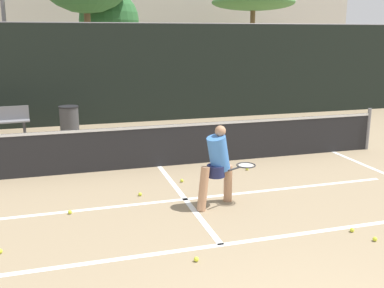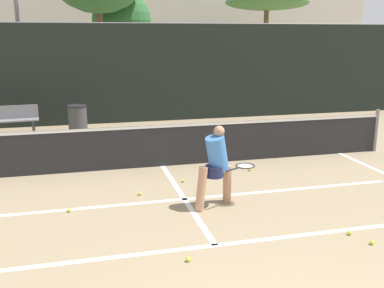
# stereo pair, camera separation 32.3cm
# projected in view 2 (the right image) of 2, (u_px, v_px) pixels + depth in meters

# --- Properties ---
(court_baseline_near) EXTENTS (11.00, 0.10, 0.01)m
(court_baseline_near) POSITION_uv_depth(u_px,v_px,m) (215.00, 245.00, 6.35)
(court_baseline_near) COLOR white
(court_baseline_near) RESTS_ON ground
(court_service_line) EXTENTS (8.25, 0.10, 0.01)m
(court_service_line) POSITION_uv_depth(u_px,v_px,m) (184.00, 199.00, 8.12)
(court_service_line) COLOR white
(court_service_line) RESTS_ON ground
(court_center_mark) EXTENTS (0.10, 4.05, 0.01)m
(court_center_mark) POSITION_uv_depth(u_px,v_px,m) (183.00, 196.00, 8.25)
(court_center_mark) COLOR white
(court_center_mark) RESTS_ON ground
(net) EXTENTS (11.09, 0.09, 1.07)m
(net) POSITION_uv_depth(u_px,v_px,m) (162.00, 144.00, 10.04)
(net) COLOR slate
(net) RESTS_ON ground
(fence_back) EXTENTS (24.00, 0.06, 3.27)m
(fence_back) POSITION_uv_depth(u_px,v_px,m) (132.00, 74.00, 14.85)
(fence_back) COLOR black
(fence_back) RESTS_ON ground
(player_practicing) EXTENTS (1.21, 0.50, 1.41)m
(player_practicing) POSITION_uv_depth(u_px,v_px,m) (217.00, 164.00, 7.67)
(player_practicing) COLOR tan
(player_practicing) RESTS_ON ground
(tennis_ball_scattered_1) EXTENTS (0.07, 0.07, 0.07)m
(tennis_ball_scattered_1) POSITION_uv_depth(u_px,v_px,m) (372.00, 242.00, 6.37)
(tennis_ball_scattered_1) COLOR #D1E033
(tennis_ball_scattered_1) RESTS_ON ground
(tennis_ball_scattered_2) EXTENTS (0.07, 0.07, 0.07)m
(tennis_ball_scattered_2) POSITION_uv_depth(u_px,v_px,m) (183.00, 180.00, 9.06)
(tennis_ball_scattered_2) COLOR #D1E033
(tennis_ball_scattered_2) RESTS_ON ground
(tennis_ball_scattered_4) EXTENTS (0.07, 0.07, 0.07)m
(tennis_ball_scattered_4) POSITION_uv_depth(u_px,v_px,m) (350.00, 233.00, 6.68)
(tennis_ball_scattered_4) COLOR #D1E033
(tennis_ball_scattered_4) RESTS_ON ground
(tennis_ball_scattered_5) EXTENTS (0.07, 0.07, 0.07)m
(tennis_ball_scattered_5) POSITION_uv_depth(u_px,v_px,m) (250.00, 169.00, 9.79)
(tennis_ball_scattered_5) COLOR #D1E033
(tennis_ball_scattered_5) RESTS_ON ground
(tennis_ball_scattered_8) EXTENTS (0.07, 0.07, 0.07)m
(tennis_ball_scattered_8) POSITION_uv_depth(u_px,v_px,m) (69.00, 210.00, 7.53)
(tennis_ball_scattered_8) COLOR #D1E033
(tennis_ball_scattered_8) RESTS_ON ground
(tennis_ball_scattered_9) EXTENTS (0.07, 0.07, 0.07)m
(tennis_ball_scattered_9) POSITION_uv_depth(u_px,v_px,m) (188.00, 259.00, 5.89)
(tennis_ball_scattered_9) COLOR #D1E033
(tennis_ball_scattered_9) RESTS_ON ground
(tennis_ball_scattered_10) EXTENTS (0.07, 0.07, 0.07)m
(tennis_ball_scattered_10) POSITION_uv_depth(u_px,v_px,m) (140.00, 193.00, 8.32)
(tennis_ball_scattered_10) COLOR #D1E033
(tennis_ball_scattered_10) RESTS_ON ground
(courtside_bench) EXTENTS (1.66, 0.51, 0.86)m
(courtside_bench) POSITION_uv_depth(u_px,v_px,m) (10.00, 119.00, 13.17)
(courtside_bench) COLOR slate
(courtside_bench) RESTS_ON ground
(trash_bin) EXTENTS (0.58, 0.58, 0.83)m
(trash_bin) POSITION_uv_depth(u_px,v_px,m) (78.00, 119.00, 13.54)
(trash_bin) COLOR #3F3F42
(trash_bin) RESTS_ON ground
(tree_west) EXTENTS (2.81, 2.81, 4.94)m
(tree_west) POSITION_uv_depth(u_px,v_px,m) (122.00, 21.00, 21.39)
(tree_west) COLOR brown
(tree_west) RESTS_ON ground
(tree_mid) EXTENTS (4.72, 4.72, 5.09)m
(tree_mid) POSITION_uv_depth(u_px,v_px,m) (267.00, 3.00, 25.26)
(tree_mid) COLOR brown
(tree_mid) RESTS_ON ground
(building_far) EXTENTS (36.00, 2.40, 5.55)m
(building_far) POSITION_uv_depth(u_px,v_px,m) (103.00, 36.00, 28.72)
(building_far) COLOR beige
(building_far) RESTS_ON ground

